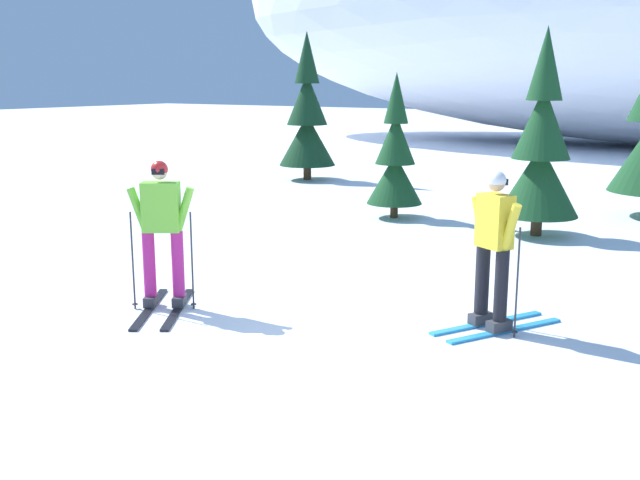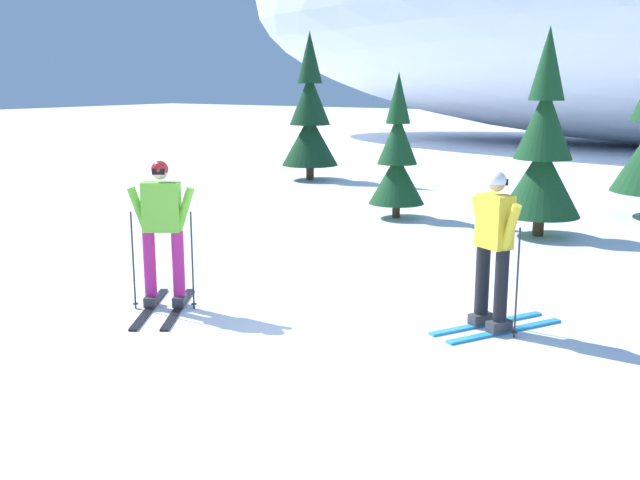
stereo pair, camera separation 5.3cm
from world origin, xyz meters
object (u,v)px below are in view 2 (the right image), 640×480
object	(u,v)px
pine_tree_center_left	(397,158)
pine_tree_center	(543,150)
pine_tree_far_left	(310,119)
skier_lime_jacket	(162,231)
skier_yellow_jacket	(494,248)

from	to	relation	value
pine_tree_center_left	pine_tree_center	xyz separation A→B (m)	(3.01, -0.23, 0.32)
pine_tree_far_left	pine_tree_center	xyz separation A→B (m)	(7.83, -4.26, -0.16)
skier_lime_jacket	pine_tree_far_left	bearing A→B (deg)	115.36
skier_lime_jacket	skier_yellow_jacket	size ratio (longest dim) A/B	1.01
pine_tree_center	pine_tree_far_left	bearing A→B (deg)	151.46
pine_tree_far_left	pine_tree_center	world-z (taller)	pine_tree_far_left
skier_lime_jacket	pine_tree_far_left	world-z (taller)	pine_tree_far_left
skier_lime_jacket	pine_tree_center_left	distance (m)	7.14
pine_tree_center_left	pine_tree_far_left	bearing A→B (deg)	140.09
skier_lime_jacket	pine_tree_center	xyz separation A→B (m)	(2.55, 6.89, 0.57)
skier_lime_jacket	pine_tree_center	size ratio (longest dim) A/B	0.49
pine_tree_center_left	pine_tree_center	bearing A→B (deg)	-4.29
skier_lime_jacket	skier_yellow_jacket	distance (m)	3.95
skier_lime_jacket	skier_yellow_jacket	world-z (taller)	skier_lime_jacket
pine_tree_far_left	pine_tree_center_left	bearing A→B (deg)	-39.91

